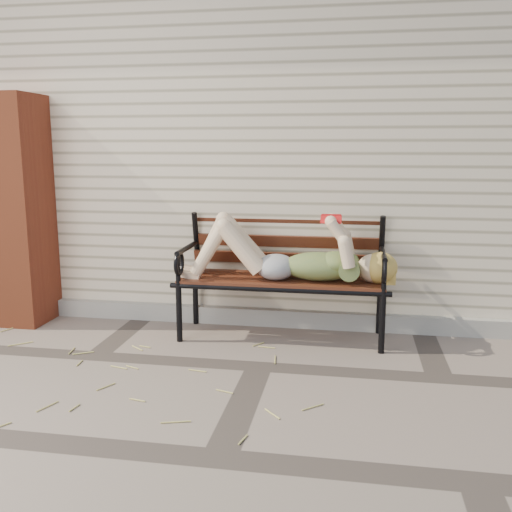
# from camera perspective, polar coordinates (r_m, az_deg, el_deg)

# --- Properties ---
(ground) EXTENTS (80.00, 80.00, 0.00)m
(ground) POSITION_cam_1_polar(r_m,az_deg,el_deg) (4.17, 0.33, -11.00)
(ground) COLOR #75645A
(ground) RESTS_ON ground
(house_wall) EXTENTS (8.00, 4.00, 3.00)m
(house_wall) POSITION_cam_1_polar(r_m,az_deg,el_deg) (6.85, 4.50, 10.35)
(house_wall) COLOR beige
(house_wall) RESTS_ON ground
(house_roof) EXTENTS (8.30, 4.30, 0.30)m
(house_roof) POSITION_cam_1_polar(r_m,az_deg,el_deg) (7.03, 4.72, 23.92)
(house_roof) COLOR #443530
(house_roof) RESTS_ON house_wall
(foundation_strip) EXTENTS (8.00, 0.10, 0.15)m
(foundation_strip) POSITION_cam_1_polar(r_m,az_deg,el_deg) (5.05, 2.13, -6.17)
(foundation_strip) COLOR #A29E92
(foundation_strip) RESTS_ON ground
(brick_pillar) EXTENTS (0.50, 0.50, 2.00)m
(brick_pillar) POSITION_cam_1_polar(r_m,az_deg,el_deg) (5.45, -22.91, 4.18)
(brick_pillar) COLOR #9F4224
(brick_pillar) RESTS_ON ground
(garden_bench) EXTENTS (1.82, 0.72, 1.18)m
(garden_bench) POSITION_cam_1_polar(r_m,az_deg,el_deg) (4.72, 2.78, -0.05)
(garden_bench) COLOR black
(garden_bench) RESTS_ON ground
(reading_woman) EXTENTS (1.71, 0.39, 0.54)m
(reading_woman) POSITION_cam_1_polar(r_m,az_deg,el_deg) (4.57, 2.75, 0.09)
(reading_woman) COLOR #093A40
(reading_woman) RESTS_ON ground
(straw_scatter) EXTENTS (2.99, 1.61, 0.01)m
(straw_scatter) POSITION_cam_1_polar(r_m,az_deg,el_deg) (4.06, -19.63, -12.20)
(straw_scatter) COLOR tan
(straw_scatter) RESTS_ON ground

